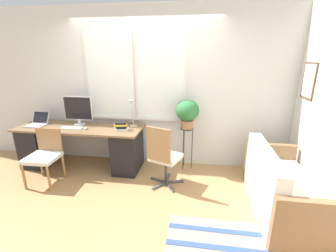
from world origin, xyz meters
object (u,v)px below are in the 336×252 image
at_px(potted_plant, 187,112).
at_px(laptop, 37,123).
at_px(book_stack, 121,126).
at_px(desk_chair_wooden, 45,154).
at_px(office_chair_swivel, 163,156).
at_px(monitor, 78,110).
at_px(couch_loveseat, 281,190).
at_px(keyboard, 71,128).
at_px(mouse, 86,128).
at_px(plant_stand, 187,135).
at_px(desk_lamp, 132,108).

bearing_deg(potted_plant, laptop, -175.52).
height_order(book_stack, desk_chair_wooden, book_stack).
bearing_deg(office_chair_swivel, monitor, 1.16).
bearing_deg(couch_loveseat, desk_chair_wooden, 86.62).
height_order(laptop, keyboard, laptop).
bearing_deg(mouse, desk_chair_wooden, -135.94).
height_order(mouse, desk_chair_wooden, desk_chair_wooden).
distance_m(desk_chair_wooden, office_chair_swivel, 1.83).
bearing_deg(mouse, office_chair_swivel, -13.51).
xyz_separation_m(laptop, plant_stand, (2.60, 0.20, -0.16)).
relative_size(desk_chair_wooden, potted_plant, 1.75).
xyz_separation_m(couch_loveseat, plant_stand, (-1.26, 0.95, 0.34)).
bearing_deg(keyboard, plant_stand, 8.85).
distance_m(laptop, desk_chair_wooden, 0.80).
bearing_deg(monitor, office_chair_swivel, -19.40).
bearing_deg(keyboard, monitor, 85.58).
distance_m(keyboard, desk_chair_wooden, 0.58).
bearing_deg(couch_loveseat, plant_stand, 52.94).
bearing_deg(office_chair_swivel, keyboard, 9.35).
bearing_deg(monitor, keyboard, -94.42).
xyz_separation_m(office_chair_swivel, potted_plant, (0.30, 0.62, 0.52)).
height_order(mouse, potted_plant, potted_plant).
xyz_separation_m(desk_chair_wooden, plant_stand, (2.12, 0.75, 0.17)).
xyz_separation_m(laptop, office_chair_swivel, (2.30, -0.41, -0.28)).
bearing_deg(monitor, desk_chair_wooden, -108.44).
bearing_deg(keyboard, book_stack, 3.66).
height_order(laptop, mouse, laptop).
xyz_separation_m(book_stack, office_chair_swivel, (0.76, -0.37, -0.30)).
height_order(keyboard, potted_plant, potted_plant).
xyz_separation_m(keyboard, couch_loveseat, (3.17, -0.65, -0.46)).
bearing_deg(office_chair_swivel, book_stack, -5.67).
relative_size(monitor, office_chair_swivel, 0.53).
relative_size(desk_lamp, plant_stand, 0.64).
xyz_separation_m(desk_lamp, office_chair_swivel, (0.63, -0.59, -0.56)).
bearing_deg(office_chair_swivel, desk_lamp, -22.91).
height_order(plant_stand, potted_plant, potted_plant).
bearing_deg(office_chair_swivel, plant_stand, -95.14).
distance_m(desk_lamp, desk_chair_wooden, 1.53).
bearing_deg(keyboard, desk_chair_wooden, -115.21).
relative_size(mouse, potted_plant, 0.16).
bearing_deg(keyboard, mouse, 1.20).
xyz_separation_m(desk_chair_wooden, couch_loveseat, (3.38, -0.20, -0.17)).
height_order(monitor, mouse, monitor).
bearing_deg(plant_stand, office_chair_swivel, -115.70).
height_order(monitor, desk_chair_wooden, monitor).
distance_m(laptop, book_stack, 1.54).
distance_m(book_stack, plant_stand, 1.10).
xyz_separation_m(keyboard, mouse, (0.26, 0.01, 0.01)).
distance_m(couch_loveseat, potted_plant, 1.74).
relative_size(couch_loveseat, potted_plant, 3.14).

